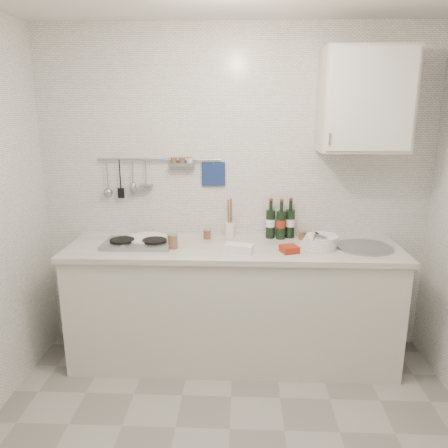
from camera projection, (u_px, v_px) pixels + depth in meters
The scene contains 14 objects.
back_wall at pixel (234, 194), 3.40m from camera, with size 3.00×0.02×2.50m, color silver.
counter at pixel (234, 307), 3.32m from camera, with size 2.44×0.64×0.96m.
wall_rail at pixel (157, 172), 3.34m from camera, with size 0.98×0.09×0.34m.
wall_cabinet at pixel (365, 101), 3.01m from camera, with size 0.60×0.38×0.70m.
plate_stack_hob at pixel (146, 240), 3.29m from camera, with size 0.32×0.32×0.04m.
plate_stack_sink at pixel (320, 242), 3.15m from camera, with size 0.28×0.27×0.10m.
wine_bottles at pixel (281, 219), 3.36m from camera, with size 0.23×0.11×0.31m.
butter_dish at pixel (239, 248), 3.05m from camera, with size 0.20×0.10×0.06m, color white.
strawberry_punnet at pixel (289, 249), 3.05m from camera, with size 0.11×0.11×0.05m, color #A82412.
utensil_crock at pixel (230, 228), 3.42m from camera, with size 0.08×0.08×0.31m.
jar_a at pixel (207, 234), 3.37m from camera, with size 0.06×0.06×0.08m.
jar_b at pixel (302, 235), 3.36m from camera, with size 0.06×0.06×0.07m.
jar_c at pixel (311, 239), 3.25m from camera, with size 0.06×0.06×0.08m.
jar_d at pixel (173, 241), 3.13m from camera, with size 0.07×0.07×0.11m.
Camera 1 is at (0.06, -1.95, 1.89)m, focal length 35.00 mm.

